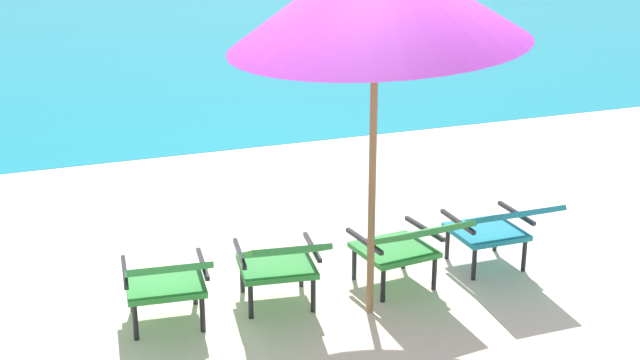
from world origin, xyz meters
The scene contains 6 objects.
ground_plane centered at (0.00, 4.00, 0.00)m, with size 40.00×40.00×0.00m, color beige.
ocean_band centered at (0.00, 12.67, 0.00)m, with size 40.00×18.00×0.01m, color teal.
lounge_chair_far_left centered at (-1.28, -0.26, 0.40)m, with size 0.62×0.93×0.68m.
lounge_chair_near_left centered at (-0.49, -0.24, 0.40)m, with size 0.65×0.94×0.68m.
lounge_chair_near_right centered at (0.46, -0.28, 0.40)m, with size 0.63×0.93×0.68m.
lounge_chair_far_right centered at (1.26, -0.21, 0.40)m, with size 0.55×0.87×0.68m.
Camera 1 is at (-2.17, -5.47, 2.86)m, focal length 49.07 mm.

